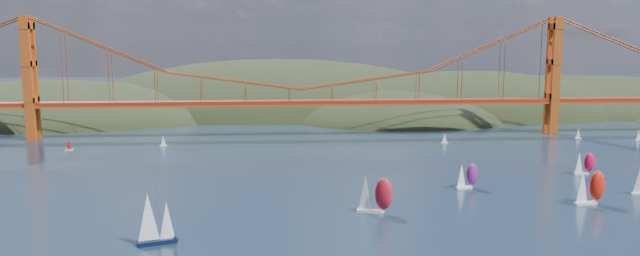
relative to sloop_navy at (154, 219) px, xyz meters
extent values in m
ellipsoid|color=black|center=(-100.33, 228.51, -17.03)|extent=(240.00, 140.00, 64.00)
ellipsoid|color=black|center=(29.67, 268.51, -22.63)|extent=(300.00, 180.00, 96.00)
ellipsoid|color=black|center=(149.67, 238.51, -19.13)|extent=(220.00, 140.00, 76.00)
ellipsoid|color=black|center=(99.67, 208.51, -14.23)|extent=(140.00, 110.00, 48.00)
ellipsoid|color=black|center=(239.67, 258.51, -16.33)|extent=(260.00, 160.00, 60.00)
cube|color=maroon|center=(39.67, 148.51, 10.17)|extent=(440.00, 7.00, 1.60)
cube|color=#973D18|center=(39.67, 148.51, 8.97)|extent=(440.00, 7.00, 0.80)
cube|color=#973D18|center=(-80.33, 148.51, 21.67)|extent=(4.00, 8.50, 55.00)
cube|color=#973D18|center=(159.67, 148.51, 21.67)|extent=(4.00, 8.50, 55.00)
cube|color=black|center=(0.31, 0.10, -5.32)|extent=(8.75, 4.91, 1.01)
cylinder|color=#99999E|center=(0.71, 0.24, 1.28)|extent=(0.13, 0.13, 12.19)
cone|color=white|center=(-1.13, -0.38, 0.67)|extent=(5.98, 5.98, 10.73)
cone|color=white|center=(2.71, 0.90, -0.55)|extent=(4.27, 4.27, 8.53)
cube|color=white|center=(52.34, 21.43, -5.42)|extent=(6.97, 3.92, 0.81)
cylinder|color=#99999E|center=(52.66, 21.33, 0.02)|extent=(0.10, 0.10, 10.08)
cone|color=white|center=(51.19, 21.82, -0.49)|extent=(4.76, 4.76, 8.87)
ellipsoid|color=#B21522|center=(55.84, 20.26, -0.49)|extent=(5.40, 4.30, 8.47)
cube|color=silver|center=(113.29, 24.37, -5.43)|extent=(6.87, 3.13, 0.80)
cylinder|color=#99999E|center=(113.62, 24.44, -0.06)|extent=(0.10, 0.10, 9.95)
cone|color=white|center=(112.12, 24.14, -0.56)|extent=(4.37, 4.37, 8.75)
ellipsoid|color=red|center=(116.87, 25.09, -0.56)|extent=(5.13, 3.78, 8.36)
cube|color=silver|center=(130.49, 60.52, -5.51)|extent=(5.39, 2.08, 0.63)
cylinder|color=#99999E|center=(130.75, 60.55, -1.26)|extent=(0.08, 0.08, 7.88)
cone|color=white|center=(129.55, 60.41, -1.65)|extent=(3.27, 3.27, 6.94)
ellipsoid|color=#C10831|center=(133.36, 60.86, -1.65)|extent=(3.93, 2.73, 6.62)
cone|color=white|center=(134.42, 33.73, -1.42)|extent=(3.63, 3.63, 7.32)
cube|color=white|center=(85.20, 44.89, -5.50)|extent=(5.59, 3.20, 0.65)
cylinder|color=#99999E|center=(85.45, 44.97, -1.14)|extent=(0.08, 0.08, 8.09)
cone|color=white|center=(84.28, 44.57, -1.54)|extent=(3.84, 3.84, 7.12)
ellipsoid|color=red|center=(88.00, 45.86, -1.54)|extent=(4.34, 3.48, 6.79)
cube|color=silver|center=(-56.26, 120.14, -5.58)|extent=(3.00, 1.00, 0.50)
cone|color=red|center=(-56.26, 120.14, -3.23)|extent=(2.00, 2.00, 4.20)
cube|color=silver|center=(-19.36, 126.52, -5.58)|extent=(3.00, 1.00, 0.50)
cone|color=white|center=(-19.36, 126.52, -3.23)|extent=(2.00, 2.00, 4.20)
cube|color=silver|center=(165.22, 131.54, -5.58)|extent=(3.00, 1.00, 0.50)
cone|color=white|center=(165.22, 131.54, -3.23)|extent=(2.00, 2.00, 4.20)
cube|color=silver|center=(189.81, 124.96, -5.58)|extent=(3.00, 1.00, 0.50)
cone|color=white|center=(189.81, 124.96, -3.23)|extent=(2.00, 2.00, 4.20)
cube|color=silver|center=(101.36, 124.28, -5.58)|extent=(3.00, 1.00, 0.50)
cone|color=white|center=(101.36, 124.28, -3.23)|extent=(2.00, 2.00, 4.20)
camera|label=1|loc=(26.78, -137.53, 41.08)|focal=35.00mm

